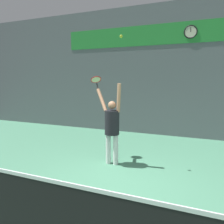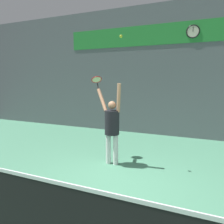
# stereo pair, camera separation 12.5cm
# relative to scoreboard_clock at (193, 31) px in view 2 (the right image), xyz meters

# --- Properties ---
(ground_plane) EXTENTS (18.00, 18.00, 0.00)m
(ground_plane) POSITION_rel_scoreboard_clock_xyz_m (-1.05, -4.88, -3.86)
(ground_plane) COLOR #4C8C6B
(back_wall) EXTENTS (18.00, 0.10, 5.00)m
(back_wall) POSITION_rel_scoreboard_clock_xyz_m (-1.05, 0.08, -1.36)
(back_wall) COLOR slate
(back_wall) RESTS_ON ground_plane
(sponsor_banner) EXTENTS (7.84, 0.02, 0.76)m
(sponsor_banner) POSITION_rel_scoreboard_clock_xyz_m (-1.05, 0.02, -0.00)
(sponsor_banner) COLOR #288C38
(scoreboard_clock) EXTENTS (0.47, 0.04, 0.47)m
(scoreboard_clock) POSITION_rel_scoreboard_clock_xyz_m (0.00, 0.00, 0.00)
(scoreboard_clock) COLOR beige
(court_net) EXTENTS (6.33, 0.07, 1.06)m
(court_net) POSITION_rel_scoreboard_clock_xyz_m (-1.05, -6.45, -3.36)
(court_net) COLOR #333333
(court_net) RESTS_ON ground_plane
(tennis_player) EXTENTS (0.85, 0.54, 2.09)m
(tennis_player) POSITION_rel_scoreboard_clock_xyz_m (-1.60, -3.48, -2.82)
(tennis_player) COLOR white
(tennis_player) RESTS_ON ground_plane
(tennis_racket) EXTENTS (0.38, 0.38, 0.37)m
(tennis_racket) POSITION_rel_scoreboard_clock_xyz_m (-2.24, -3.06, -1.70)
(tennis_racket) COLOR black
(tennis_ball) EXTENTS (0.07, 0.07, 0.07)m
(tennis_ball) POSITION_rel_scoreboard_clock_xyz_m (-1.34, -3.55, -0.68)
(tennis_ball) COLOR #CCDB2D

